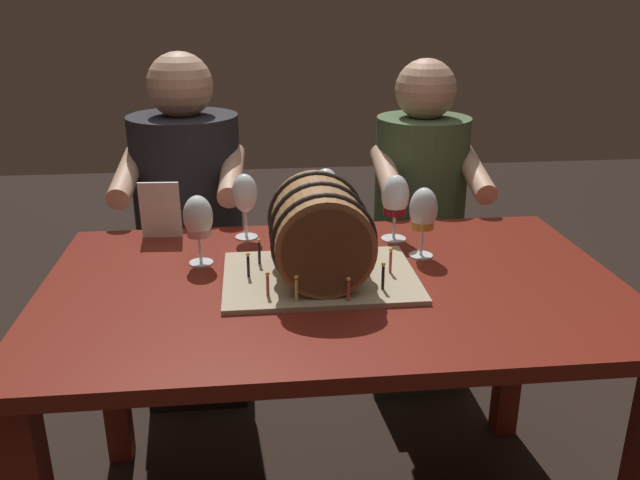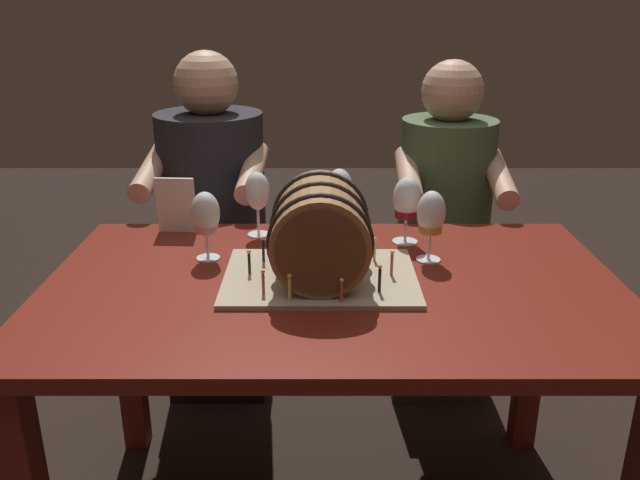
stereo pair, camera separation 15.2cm
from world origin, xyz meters
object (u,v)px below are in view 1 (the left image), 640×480
Objects in this scene: dining_table at (333,323)px; barrel_cake at (320,236)px; wine_glass_red at (395,199)px; menu_card at (160,210)px; wine_glass_amber at (423,212)px; wine_glass_empty at (245,195)px; wine_glass_white at (326,189)px; person_seated_right at (417,244)px; wine_glass_rose at (198,220)px; person_seated_left at (191,243)px.

barrel_cake reaches higher than dining_table.
menu_card is at bearing 172.57° from wine_glass_red.
menu_card is (-0.41, 0.33, -0.03)m from barrel_cake.
menu_card is (-0.44, 0.35, 0.19)m from dining_table.
wine_glass_empty is at bearing 157.31° from wine_glass_amber.
wine_glass_white is at bearing 9.33° from wine_glass_empty.
wine_glass_white is 1.14× the size of menu_card.
person_seated_right is at bearing 27.89° from menu_card.
wine_glass_amber is at bearing -1.06° from wine_glass_rose.
person_seated_right reaches higher than wine_glass_white.
dining_table is 7.43× the size of wine_glass_amber.
wine_glass_white reaches higher than wine_glass_rose.
wine_glass_rose is 0.97× the size of wine_glass_amber.
wine_glass_rose is 0.21m from wine_glass_empty.
barrel_cake is at bearing -36.35° from menu_card.
wine_glass_amber is 0.15× the size of person_seated_left.
wine_glass_red is (0.18, -0.09, -0.01)m from wine_glass_white.
person_seated_right is (0.83, 0.39, -0.28)m from menu_card.
dining_table is at bearing -35.44° from menu_card.
dining_table is at bearing -151.49° from wine_glass_amber.
wine_glass_rose is at bearing -166.96° from wine_glass_red.
barrel_cake reaches higher than wine_glass_empty.
menu_card is at bearing 162.59° from wine_glass_amber.
person_seated_left reaches higher than dining_table.
dining_table is at bearing -127.39° from wine_glass_red.
wine_glass_empty is 1.00× the size of wine_glass_amber.
person_seated_left is 1.02× the size of person_seated_right.
wine_glass_amber is at bearing -45.34° from wine_glass_white.
wine_glass_rose is 0.98× the size of wine_glass_white.
wine_glass_empty is 0.80m from person_seated_right.
wine_glass_empty is 0.54m from person_seated_left.
barrel_cake is 0.38× the size of person_seated_left.
wine_glass_white is at bearing -41.71° from person_seated_left.
dining_table is 0.36m from wine_glass_amber.
wine_glass_amber is 0.92m from person_seated_left.
barrel_cake is 0.32m from wine_glass_rose.
barrel_cake is 0.30m from wine_glass_amber.
person_seated_right reaches higher than wine_glass_empty.
wine_glass_empty is at bearing -145.57° from person_seated_right.
wine_glass_amber is at bearing -22.69° from wine_glass_empty.
wine_glass_empty is at bearing -3.34° from menu_card.
wine_glass_rose is 0.56m from wine_glass_amber.
person_seated_left is at bearing 97.77° from wine_glass_rose.
wine_glass_amber is (0.22, -0.23, -0.00)m from wine_glass_white.
wine_glass_white is at bearing 81.21° from barrel_cake.
person_seated_left is (0.04, 0.39, -0.24)m from menu_card.
wine_glass_rose reaches higher than dining_table.
wine_glass_empty is (0.11, 0.18, 0.01)m from wine_glass_rose.
menu_card is (-0.68, 0.21, -0.04)m from wine_glass_amber.
wine_glass_white is 0.99× the size of wine_glass_amber.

